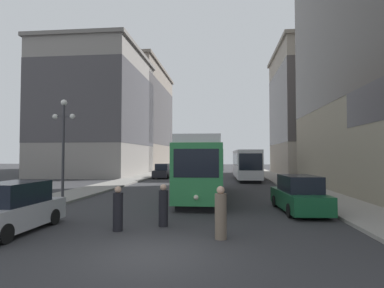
% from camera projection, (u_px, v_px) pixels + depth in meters
% --- Properties ---
extents(ground_plane, '(200.00, 200.00, 0.00)m').
position_uv_depth(ground_plane, '(152.00, 255.00, 8.87)').
color(ground_plane, '#303033').
extents(sidewalk_left, '(3.11, 120.00, 0.15)m').
position_uv_depth(sidewalk_left, '(156.00, 173.00, 49.50)').
color(sidewalk_left, gray).
rests_on(sidewalk_left, ground).
extents(sidewalk_right, '(3.11, 120.00, 0.15)m').
position_uv_depth(sidewalk_right, '(268.00, 174.00, 47.78)').
color(sidewalk_right, gray).
rests_on(sidewalk_right, ground).
extents(streetcar, '(2.78, 12.63, 3.89)m').
position_uv_depth(streetcar, '(203.00, 166.00, 21.50)').
color(streetcar, black).
rests_on(streetcar, ground).
extents(transit_bus, '(2.75, 11.30, 3.45)m').
position_uv_depth(transit_bus, '(246.00, 163.00, 37.14)').
color(transit_bus, black).
rests_on(transit_bus, ground).
extents(parked_car_left_near, '(1.90, 4.66, 1.82)m').
position_uv_depth(parked_car_left_near, '(163.00, 171.00, 40.15)').
color(parked_car_left_near, black).
rests_on(parked_car_left_near, ground).
extents(parked_car_left_mid, '(1.94, 4.55, 1.82)m').
position_uv_depth(parked_car_left_mid, '(12.00, 209.00, 11.57)').
color(parked_car_left_mid, black).
rests_on(parked_car_left_mid, ground).
extents(parked_car_right_far, '(2.10, 5.04, 1.82)m').
position_uv_depth(parked_car_right_far, '(299.00, 195.00, 15.78)').
color(parked_car_right_far, black).
rests_on(parked_car_right_far, ground).
extents(pedestrian_crossing_near, '(0.40, 0.40, 1.77)m').
position_uv_depth(pedestrian_crossing_near, '(221.00, 214.00, 10.66)').
color(pedestrian_crossing_near, '#6B5B4C').
rests_on(pedestrian_crossing_near, ground).
extents(pedestrian_crossing_far, '(0.37, 0.37, 1.67)m').
position_uv_depth(pedestrian_crossing_far, '(163.00, 207.00, 12.58)').
color(pedestrian_crossing_far, black).
rests_on(pedestrian_crossing_far, ground).
extents(pedestrian_on_sidewalk, '(0.37, 0.37, 1.66)m').
position_uv_depth(pedestrian_on_sidewalk, '(118.00, 210.00, 11.80)').
color(pedestrian_on_sidewalk, black).
rests_on(pedestrian_on_sidewalk, ground).
extents(lamp_post_left_near, '(1.41, 0.36, 6.06)m').
position_uv_depth(lamp_post_left_near, '(63.00, 135.00, 19.09)').
color(lamp_post_left_near, '#333338').
rests_on(lamp_post_left_near, sidewalk_left).
extents(building_left_corner, '(16.06, 23.77, 20.35)m').
position_uv_depth(building_left_corner, '(125.00, 118.00, 63.96)').
color(building_left_corner, slate).
rests_on(building_left_corner, ground).
extents(building_left_midblock, '(13.42, 17.62, 18.20)m').
position_uv_depth(building_left_midblock, '(98.00, 112.00, 46.85)').
color(building_left_midblock, gray).
rests_on(building_left_midblock, ground).
extents(building_right_midblock, '(16.38, 16.58, 19.09)m').
position_uv_depth(building_right_midblock, '(330.00, 110.00, 47.70)').
color(building_right_midblock, '#A89E8E').
rests_on(building_right_midblock, ground).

